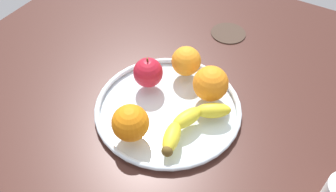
{
  "coord_description": "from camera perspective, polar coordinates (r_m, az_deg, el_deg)",
  "views": [
    {
      "loc": [
        45.27,
        26.85,
        61.08
      ],
      "look_at": [
        0.0,
        0.0,
        4.8
      ],
      "focal_mm": 38.38,
      "sensor_mm": 36.0,
      "label": 1
    }
  ],
  "objects": [
    {
      "name": "ground_plane",
      "position": [
        0.82,
        0.0,
        -3.24
      ],
      "size": [
        119.29,
        119.29,
        4.0
      ],
      "primitive_type": "cube",
      "color": "#3D201A"
    },
    {
      "name": "fruit_bowl",
      "position": [
        0.8,
        0.0,
        -1.9
      ],
      "size": [
        32.64,
        32.64,
        1.8
      ],
      "color": "silver",
      "rests_on": "ground_plane"
    },
    {
      "name": "banana",
      "position": [
        0.74,
        3.53,
        -4.25
      ],
      "size": [
        18.67,
        10.78,
        3.29
      ],
      "rotation": [
        0.0,
        0.0,
        -0.36
      ],
      "color": "yellow",
      "rests_on": "fruit_bowl"
    },
    {
      "name": "apple",
      "position": [
        0.82,
        -3.18,
        3.75
      ],
      "size": [
        6.84,
        6.84,
        7.64
      ],
      "color": "#B01829",
      "rests_on": "fruit_bowl"
    },
    {
      "name": "orange_front_left",
      "position": [
        0.72,
        -5.99,
        -4.28
      ],
      "size": [
        7.59,
        7.59,
        7.59
      ],
      "primitive_type": "sphere",
      "color": "orange",
      "rests_on": "fruit_bowl"
    },
    {
      "name": "orange_back_left",
      "position": [
        0.79,
        6.79,
        1.97
      ],
      "size": [
        7.9,
        7.9,
        7.9
      ],
      "primitive_type": "sphere",
      "color": "orange",
      "rests_on": "fruit_bowl"
    },
    {
      "name": "orange_center",
      "position": [
        0.85,
        2.91,
        5.56
      ],
      "size": [
        7.0,
        7.0,
        7.0
      ],
      "primitive_type": "sphere",
      "color": "orange",
      "rests_on": "fruit_bowl"
    },
    {
      "name": "ambient_coaster",
      "position": [
        1.02,
        9.76,
        9.8
      ],
      "size": [
        9.62,
        9.62,
        0.6
      ],
      "primitive_type": "cylinder",
      "color": "#392920",
      "rests_on": "ground_plane"
    }
  ]
}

